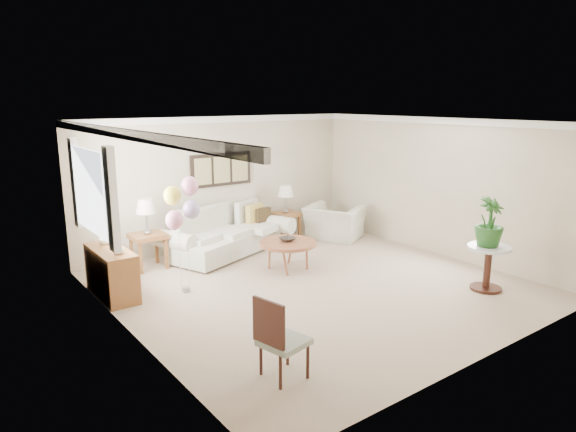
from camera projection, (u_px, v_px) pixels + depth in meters
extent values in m
plane|color=tan|center=(315.00, 285.00, 8.27)|extent=(6.00, 6.00, 0.00)
cube|color=beige|center=(221.00, 182.00, 10.32)|extent=(6.00, 0.04, 2.60)
cube|color=beige|center=(491.00, 251.00, 5.63)|extent=(6.00, 0.04, 2.60)
cube|color=beige|center=(127.00, 237.00, 6.23)|extent=(0.04, 6.00, 2.60)
cube|color=beige|center=(438.00, 187.00, 9.72)|extent=(0.04, 6.00, 2.60)
cube|color=white|center=(317.00, 122.00, 7.69)|extent=(6.00, 6.00, 0.02)
cube|color=white|center=(220.00, 119.00, 10.02)|extent=(6.00, 0.06, 0.12)
cube|color=white|center=(122.00, 134.00, 5.97)|extent=(0.06, 6.00, 0.12)
cube|color=white|center=(441.00, 121.00, 9.43)|extent=(0.06, 6.00, 0.12)
cube|color=white|center=(89.00, 191.00, 7.33)|extent=(0.04, 1.40, 1.20)
cube|color=white|center=(112.00, 200.00, 6.69)|extent=(0.10, 0.22, 1.40)
cube|color=white|center=(76.00, 183.00, 8.02)|extent=(0.10, 0.22, 1.40)
cube|color=black|center=(221.00, 170.00, 10.24)|extent=(1.35, 0.04, 0.65)
cube|color=#8C8C59|center=(203.00, 172.00, 9.98)|extent=(0.36, 0.02, 0.52)
cube|color=#8C8C59|center=(222.00, 170.00, 10.22)|extent=(0.36, 0.02, 0.52)
cube|color=#8C8C59|center=(240.00, 168.00, 10.46)|extent=(0.36, 0.02, 0.52)
cube|color=beige|center=(227.00, 243.00, 9.84)|extent=(2.45, 1.66, 0.37)
cube|color=beige|center=(217.00, 219.00, 10.01)|extent=(2.21, 1.00, 0.57)
cylinder|color=beige|center=(174.00, 240.00, 9.15)|extent=(0.63, 0.99, 0.33)
cylinder|color=beige|center=(273.00, 223.00, 10.42)|extent=(0.63, 0.99, 0.33)
cube|color=silver|center=(197.00, 238.00, 9.37)|extent=(0.84, 0.91, 0.12)
cube|color=silver|center=(228.00, 232.00, 9.75)|extent=(0.84, 0.91, 0.12)
cube|color=silver|center=(256.00, 227.00, 10.13)|extent=(0.84, 0.91, 0.12)
cube|color=#A2CBDE|center=(184.00, 225.00, 9.37)|extent=(0.39, 0.12, 0.39)
cube|color=tan|center=(254.00, 214.00, 10.26)|extent=(0.39, 0.12, 0.39)
cube|color=#352815|center=(263.00, 217.00, 10.30)|extent=(0.35, 0.10, 0.35)
cube|color=beige|center=(227.00, 254.00, 9.89)|extent=(2.07, 0.83, 0.04)
cube|color=brown|center=(148.00, 236.00, 8.97)|extent=(0.58, 0.53, 0.08)
cube|color=brown|center=(141.00, 259.00, 8.74)|extent=(0.05, 0.05, 0.55)
cube|color=brown|center=(166.00, 254.00, 9.01)|extent=(0.05, 0.05, 0.55)
cube|color=brown|center=(132.00, 253.00, 9.07)|extent=(0.05, 0.05, 0.55)
cube|color=brown|center=(157.00, 248.00, 9.34)|extent=(0.05, 0.05, 0.55)
cube|color=brown|center=(286.00, 214.00, 10.85)|extent=(0.54, 0.49, 0.08)
cube|color=brown|center=(283.00, 231.00, 10.64)|extent=(0.05, 0.05, 0.51)
cube|color=brown|center=(299.00, 228.00, 10.89)|extent=(0.05, 0.05, 0.51)
cube|color=brown|center=(272.00, 227.00, 10.95)|extent=(0.05, 0.05, 0.51)
cube|color=brown|center=(288.00, 224.00, 11.20)|extent=(0.05, 0.05, 0.51)
cylinder|color=gray|center=(148.00, 232.00, 8.95)|extent=(0.14, 0.14, 0.06)
cylinder|color=gray|center=(147.00, 222.00, 8.91)|extent=(0.04, 0.04, 0.31)
cone|color=silver|center=(146.00, 206.00, 8.85)|extent=(0.35, 0.35, 0.25)
cylinder|color=gray|center=(286.00, 211.00, 10.84)|extent=(0.13, 0.13, 0.06)
cylinder|color=gray|center=(286.00, 203.00, 10.80)|extent=(0.04, 0.04, 0.29)
cone|color=silver|center=(286.00, 191.00, 10.74)|extent=(0.33, 0.33, 0.23)
cylinder|color=#9D5A3D|center=(288.00, 243.00, 8.94)|extent=(1.00, 1.00, 0.06)
cylinder|color=#9D5A3D|center=(291.00, 252.00, 9.31)|extent=(0.04, 0.04, 0.45)
cylinder|color=#9D5A3D|center=(269.00, 256.00, 9.04)|extent=(0.04, 0.04, 0.45)
cylinder|color=#9D5A3D|center=(285.00, 263.00, 8.67)|extent=(0.04, 0.04, 0.45)
cylinder|color=#9D5A3D|center=(307.00, 258.00, 8.95)|extent=(0.04, 0.04, 0.45)
imported|color=#2B2520|center=(287.00, 239.00, 8.95)|extent=(0.28, 0.28, 0.07)
imported|color=beige|center=(334.00, 222.00, 10.94)|extent=(1.35, 1.41, 0.71)
cylinder|color=silver|center=(489.00, 247.00, 7.93)|extent=(0.66, 0.66, 0.04)
cylinder|color=#3D1D17|center=(487.00, 269.00, 8.01)|extent=(0.11, 0.11, 0.66)
cylinder|color=#3D1D17|center=(485.00, 289.00, 8.08)|extent=(0.48, 0.48, 0.01)
imported|color=#1F4E18|center=(490.00, 222.00, 7.84)|extent=(0.45, 0.45, 0.77)
cube|color=gray|center=(284.00, 342.00, 5.47)|extent=(0.53, 0.53, 0.06)
cylinder|color=#3D1D17|center=(280.00, 373.00, 5.27)|extent=(0.04, 0.04, 0.37)
cylinder|color=#3D1D17|center=(308.00, 362.00, 5.48)|extent=(0.04, 0.04, 0.37)
cylinder|color=#3D1D17|center=(261.00, 359.00, 5.55)|extent=(0.04, 0.04, 0.37)
cylinder|color=#3D1D17|center=(288.00, 349.00, 5.76)|extent=(0.04, 0.04, 0.37)
cube|color=#3D1D17|center=(269.00, 323.00, 5.29)|extent=(0.12, 0.43, 0.50)
cube|color=brown|center=(112.00, 273.00, 7.75)|extent=(0.45, 1.20, 0.74)
cube|color=#3D1D17|center=(119.00, 278.00, 7.51)|extent=(0.46, 0.02, 0.70)
cube|color=#3D1D17|center=(106.00, 267.00, 7.98)|extent=(0.46, 0.02, 0.70)
imported|color=silver|center=(118.00, 248.00, 7.40)|extent=(0.22, 0.22, 0.17)
imported|color=beige|center=(104.00, 238.00, 7.90)|extent=(0.21, 0.21, 0.19)
cube|color=gray|center=(186.00, 290.00, 7.97)|extent=(0.09, 0.09, 0.07)
ellipsoid|color=pink|center=(174.00, 220.00, 7.59)|extent=(0.26, 0.26, 0.30)
cylinder|color=silver|center=(180.00, 259.00, 7.79)|extent=(0.01, 0.01, 0.96)
ellipsoid|color=#A994CB|center=(191.00, 209.00, 7.72)|extent=(0.26, 0.26, 0.30)
cylinder|color=silver|center=(189.00, 254.00, 7.86)|extent=(0.01, 0.01, 1.09)
ellipsoid|color=yellow|center=(172.00, 196.00, 7.69)|extent=(0.26, 0.26, 0.30)
cylinder|color=silver|center=(179.00, 247.00, 7.84)|extent=(0.01, 0.01, 1.29)
ellipsoid|color=pink|center=(190.00, 186.00, 7.74)|extent=(0.26, 0.26, 0.30)
cylinder|color=silver|center=(188.00, 242.00, 7.87)|extent=(0.01, 0.01, 1.42)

